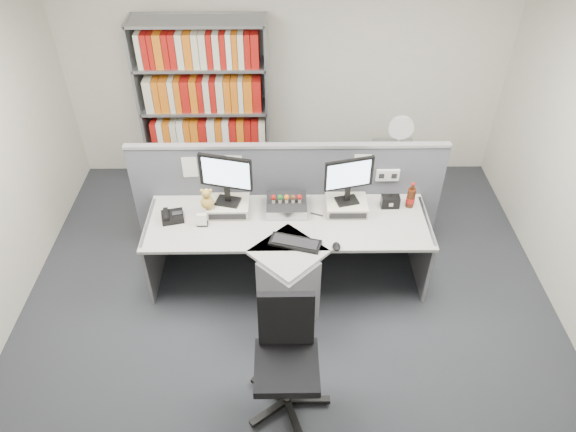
{
  "coord_description": "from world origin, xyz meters",
  "views": [
    {
      "loc": [
        -0.04,
        -2.95,
        3.87
      ],
      "look_at": [
        0.0,
        0.65,
        0.92
      ],
      "focal_mm": 33.54,
      "sensor_mm": 36.0,
      "label": 1
    }
  ],
  "objects_px": {
    "speaker": "(390,202)",
    "cola_bottle": "(411,198)",
    "keyboard": "(295,243)",
    "office_chair": "(286,354)",
    "desk_phone": "(172,216)",
    "desk_calendar": "(202,220)",
    "desktop_pc": "(287,205)",
    "monitor_left": "(226,176)",
    "shelving_unit": "(206,111)",
    "filing_cabinet": "(393,179)",
    "monitor_right": "(349,177)",
    "desk_fan": "(400,130)",
    "mouse": "(336,247)",
    "desk": "(288,259)"
  },
  "relations": [
    {
      "from": "filing_cabinet",
      "to": "speaker",
      "type": "bearing_deg",
      "value": -103.61
    },
    {
      "from": "desktop_pc",
      "to": "desk_fan",
      "type": "height_order",
      "value": "desk_fan"
    },
    {
      "from": "desk_calendar",
      "to": "cola_bottle",
      "type": "distance_m",
      "value": 1.95
    },
    {
      "from": "monitor_right",
      "to": "office_chair",
      "type": "height_order",
      "value": "monitor_right"
    },
    {
      "from": "desk_phone",
      "to": "desk_fan",
      "type": "bearing_deg",
      "value": 26.61
    },
    {
      "from": "mouse",
      "to": "speaker",
      "type": "distance_m",
      "value": 0.8
    },
    {
      "from": "mouse",
      "to": "cola_bottle",
      "type": "relative_size",
      "value": 0.42
    },
    {
      "from": "desk_fan",
      "to": "monitor_left",
      "type": "bearing_deg",
      "value": -149.88
    },
    {
      "from": "cola_bottle",
      "to": "filing_cabinet",
      "type": "distance_m",
      "value": 1.07
    },
    {
      "from": "desk",
      "to": "cola_bottle",
      "type": "xyz_separation_m",
      "value": [
        1.15,
        0.44,
        0.36
      ]
    },
    {
      "from": "cola_bottle",
      "to": "shelving_unit",
      "type": "relative_size",
      "value": 0.13
    },
    {
      "from": "desk_calendar",
      "to": "speaker",
      "type": "relative_size",
      "value": 0.7
    },
    {
      "from": "desktop_pc",
      "to": "monitor_left",
      "type": "bearing_deg",
      "value": -178.89
    },
    {
      "from": "cola_bottle",
      "to": "office_chair",
      "type": "relative_size",
      "value": 0.26
    },
    {
      "from": "keyboard",
      "to": "office_chair",
      "type": "xyz_separation_m",
      "value": [
        -0.08,
        -1.02,
        -0.2
      ]
    },
    {
      "from": "desktop_pc",
      "to": "mouse",
      "type": "relative_size",
      "value": 3.33
    },
    {
      "from": "desk",
      "to": "speaker",
      "type": "height_order",
      "value": "speaker"
    },
    {
      "from": "monitor_left",
      "to": "monitor_right",
      "type": "height_order",
      "value": "monitor_left"
    },
    {
      "from": "keyboard",
      "to": "monitor_right",
      "type": "bearing_deg",
      "value": 43.82
    },
    {
      "from": "mouse",
      "to": "filing_cabinet",
      "type": "bearing_deg",
      "value": 63.08
    },
    {
      "from": "desk",
      "to": "monitor_left",
      "type": "height_order",
      "value": "monitor_left"
    },
    {
      "from": "desk_calendar",
      "to": "filing_cabinet",
      "type": "height_order",
      "value": "desk_calendar"
    },
    {
      "from": "monitor_right",
      "to": "shelving_unit",
      "type": "height_order",
      "value": "shelving_unit"
    },
    {
      "from": "filing_cabinet",
      "to": "mouse",
      "type": "bearing_deg",
      "value": -116.92
    },
    {
      "from": "speaker",
      "to": "shelving_unit",
      "type": "relative_size",
      "value": 0.09
    },
    {
      "from": "cola_bottle",
      "to": "shelving_unit",
      "type": "bearing_deg",
      "value": 145.47
    },
    {
      "from": "desk_phone",
      "to": "speaker",
      "type": "height_order",
      "value": "speaker"
    },
    {
      "from": "speaker",
      "to": "desk_phone",
      "type": "bearing_deg",
      "value": -175.32
    },
    {
      "from": "desk_phone",
      "to": "desk_calendar",
      "type": "xyz_separation_m",
      "value": [
        0.29,
        -0.09,
        0.02
      ]
    },
    {
      "from": "desk_calendar",
      "to": "office_chair",
      "type": "relative_size",
      "value": 0.12
    },
    {
      "from": "mouse",
      "to": "desk_fan",
      "type": "height_order",
      "value": "desk_fan"
    },
    {
      "from": "desktop_pc",
      "to": "keyboard",
      "type": "bearing_deg",
      "value": -81.58
    },
    {
      "from": "keyboard",
      "to": "speaker",
      "type": "height_order",
      "value": "speaker"
    },
    {
      "from": "desk_phone",
      "to": "speaker",
      "type": "distance_m",
      "value": 2.03
    },
    {
      "from": "monitor_right",
      "to": "cola_bottle",
      "type": "bearing_deg",
      "value": 4.9
    },
    {
      "from": "desk_phone",
      "to": "desktop_pc",
      "type": "bearing_deg",
      "value": 6.93
    },
    {
      "from": "keyboard",
      "to": "shelving_unit",
      "type": "xyz_separation_m",
      "value": [
        -0.96,
        1.93,
        0.24
      ]
    },
    {
      "from": "shelving_unit",
      "to": "desk_fan",
      "type": "distance_m",
      "value": 2.15
    },
    {
      "from": "desktop_pc",
      "to": "desk_phone",
      "type": "height_order",
      "value": "desktop_pc"
    },
    {
      "from": "mouse",
      "to": "desktop_pc",
      "type": "bearing_deg",
      "value": 128.18
    },
    {
      "from": "speaker",
      "to": "cola_bottle",
      "type": "height_order",
      "value": "cola_bottle"
    },
    {
      "from": "desk_calendar",
      "to": "filing_cabinet",
      "type": "relative_size",
      "value": 0.17
    },
    {
      "from": "keyboard",
      "to": "office_chair",
      "type": "relative_size",
      "value": 0.47
    },
    {
      "from": "desk",
      "to": "monitor_right",
      "type": "height_order",
      "value": "monitor_right"
    },
    {
      "from": "monitor_right",
      "to": "desktop_pc",
      "type": "relative_size",
      "value": 1.23
    },
    {
      "from": "keyboard",
      "to": "office_chair",
      "type": "height_order",
      "value": "office_chair"
    },
    {
      "from": "keyboard",
      "to": "filing_cabinet",
      "type": "distance_m",
      "value": 1.91
    },
    {
      "from": "cola_bottle",
      "to": "desk_fan",
      "type": "bearing_deg",
      "value": 87.25
    },
    {
      "from": "shelving_unit",
      "to": "filing_cabinet",
      "type": "height_order",
      "value": "shelving_unit"
    },
    {
      "from": "desk_phone",
      "to": "filing_cabinet",
      "type": "xyz_separation_m",
      "value": [
        2.26,
        1.13,
        -0.4
      ]
    }
  ]
}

